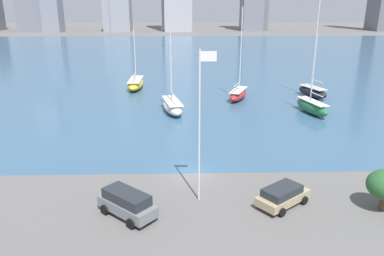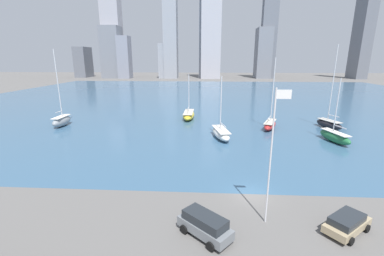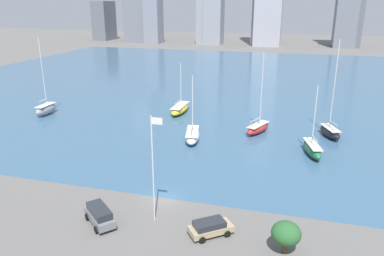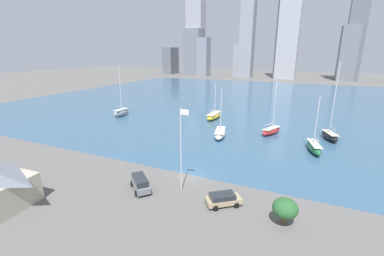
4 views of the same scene
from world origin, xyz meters
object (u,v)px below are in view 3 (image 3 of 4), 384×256
sailboat_green (312,149)px  flag_pole (153,166)px  sailboat_yellow (180,109)px  sailboat_black (330,131)px  sailboat_white (192,135)px  sailboat_red (258,128)px  sailboat_gray (46,109)px  parked_suv_gray (100,215)px  parked_wagon_tan (210,227)px

sailboat_green → flag_pole: bearing=-140.0°
sailboat_green → sailboat_yellow: (-26.10, 16.45, -0.10)m
sailboat_black → sailboat_green: sailboat_black is taller
sailboat_white → sailboat_red: 12.28m
sailboat_gray → flag_pole: bearing=-41.0°
sailboat_green → sailboat_red: (-9.00, 8.07, -0.05)m
sailboat_green → parked_suv_gray: sailboat_green is taller
flag_pole → sailboat_gray: bearing=139.1°
flag_pole → sailboat_green: flag_pole is taller
sailboat_green → sailboat_yellow: 30.85m
sailboat_white → parked_wagon_tan: sailboat_white is taller
sailboat_black → sailboat_green: size_ratio=1.54×
sailboat_white → sailboat_black: size_ratio=0.66×
sailboat_green → parked_wagon_tan: 26.33m
parked_suv_gray → sailboat_green: bearing=0.7°
sailboat_green → sailboat_gray: 52.94m
sailboat_black → flag_pole: bearing=-142.6°
sailboat_gray → parked_wagon_tan: sailboat_gray is taller
sailboat_white → sailboat_green: 19.26m
sailboat_green → parked_wagon_tan: bearing=-127.6°
sailboat_yellow → sailboat_red: sailboat_red is taller
sailboat_yellow → sailboat_gray: sailboat_gray is taller
sailboat_red → parked_suv_gray: 35.88m
sailboat_black → parked_wagon_tan: (-13.43, -33.44, -0.21)m
sailboat_yellow → parked_wagon_tan: size_ratio=2.23×
sailboat_yellow → sailboat_red: bearing=-25.6°
flag_pole → sailboat_gray: sailboat_gray is taller
sailboat_gray → parked_wagon_tan: (42.08, -32.02, -0.37)m
flag_pole → sailboat_white: 25.24m
sailboat_gray → sailboat_black: bearing=1.4°
sailboat_white → sailboat_gray: (-33.15, 6.54, 0.30)m
flag_pole → sailboat_red: 32.66m
sailboat_green → parked_suv_gray: bearing=-145.2°
sailboat_gray → sailboat_white: bearing=-11.3°
flag_pole → sailboat_black: size_ratio=0.71×
sailboat_white → sailboat_red: sailboat_red is taller
sailboat_gray → sailboat_yellow: bearing=18.2°
sailboat_gray → parked_suv_gray: size_ratio=3.38×
flag_pole → sailboat_white: (-2.69, 24.50, -5.40)m
parked_suv_gray → sailboat_yellow: bearing=47.2°
sailboat_green → sailboat_gray: sailboat_gray is taller
sailboat_green → parked_suv_gray: size_ratio=2.31×
sailboat_gray → sailboat_red: bearing=0.3°
sailboat_yellow → parked_wagon_tan: bearing=-68.2°
sailboat_white → parked_wagon_tan: (8.94, -25.48, -0.07)m
sailboat_yellow → sailboat_white: bearing=-65.1°
sailboat_white → sailboat_yellow: bearing=102.1°
sailboat_white → sailboat_green: size_ratio=1.02×
sailboat_white → sailboat_black: sailboat_black is taller
flag_pole → sailboat_white: flag_pole is taller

